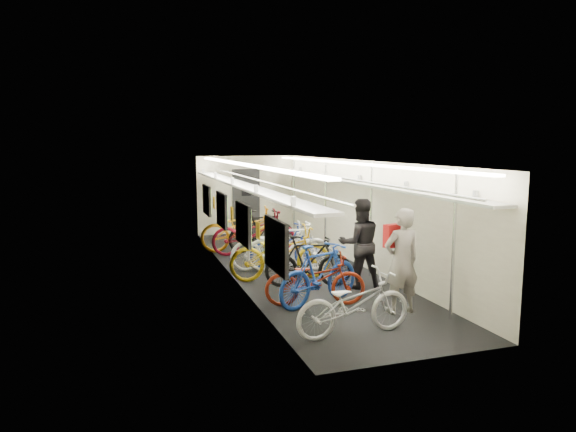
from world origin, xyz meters
TOP-DOWN VIEW (x-y plane):
  - train_car_shell at (-0.36, 0.71)m, footprint 10.00×10.00m
  - bicycle_0 at (-0.51, -3.94)m, footprint 1.84×0.73m
  - bicycle_1 at (-0.46, -2.45)m, footprint 1.86×1.16m
  - bicycle_2 at (-0.54, -2.47)m, footprint 1.83×0.98m
  - bicycle_3 at (-0.26, -1.36)m, footprint 1.76×0.90m
  - bicycle_4 at (-0.60, -0.66)m, footprint 2.15×0.87m
  - bicycle_5 at (-0.23, -0.07)m, footprint 1.96×0.95m
  - bicycle_6 at (-0.46, 0.12)m, footprint 2.10×0.98m
  - bicycle_7 at (-0.21, 0.30)m, footprint 1.76×0.69m
  - bicycle_8 at (-0.52, 1.87)m, footprint 2.18×0.85m
  - bicycle_9 at (-0.23, 2.17)m, footprint 1.86×0.67m
  - bicycle_10 at (-0.70, 2.28)m, footprint 2.30×1.12m
  - passenger_near at (0.66, -3.26)m, footprint 0.66×0.45m
  - passenger_mid at (0.68, -1.66)m, footprint 0.93×0.77m
  - backpack at (0.52, -3.16)m, footprint 0.29×0.20m

SIDE VIEW (x-z plane):
  - bicycle_2 at x=-0.54m, z-range 0.00..0.91m
  - bicycle_0 at x=-0.51m, z-range 0.00..0.95m
  - bicycle_3 at x=-0.26m, z-range 0.00..1.02m
  - bicycle_7 at x=-0.21m, z-range 0.00..1.03m
  - bicycle_6 at x=-0.46m, z-range 0.00..1.06m
  - bicycle_1 at x=-0.46m, z-range 0.00..1.08m
  - bicycle_9 at x=-0.23m, z-range 0.00..1.09m
  - bicycle_4 at x=-0.60m, z-range 0.00..1.11m
  - bicycle_8 at x=-0.52m, z-range 0.00..1.12m
  - bicycle_5 at x=-0.23m, z-range 0.00..1.14m
  - bicycle_10 at x=-0.70m, z-range 0.00..1.16m
  - passenger_mid at x=0.68m, z-range 0.00..1.73m
  - passenger_near at x=0.66m, z-range 0.00..1.74m
  - backpack at x=0.52m, z-range 1.09..1.47m
  - train_car_shell at x=-0.36m, z-range -3.34..6.66m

